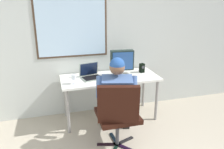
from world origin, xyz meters
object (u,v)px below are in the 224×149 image
(person_seated, at_px, (117,97))
(desk_speaker, at_px, (142,68))
(office_chair, at_px, (118,112))
(laptop, at_px, (91,74))
(wine_glass, at_px, (74,77))
(desk, at_px, (110,81))
(crt_monitor, at_px, (122,61))

(person_seated, relative_size, desk_speaker, 8.09)
(office_chair, bearing_deg, person_seated, 76.76)
(laptop, xyz_separation_m, wine_glass, (-0.28, -0.21, 0.04))
(desk_speaker, bearing_deg, office_chair, -126.99)
(office_chair, relative_size, desk_speaker, 6.37)
(laptop, bearing_deg, wine_glass, -143.58)
(desk, bearing_deg, person_seated, -96.80)
(crt_monitor, relative_size, laptop, 1.14)
(office_chair, distance_m, person_seated, 0.28)
(laptop, bearing_deg, person_seated, -70.68)
(desk_speaker, bearing_deg, wine_glass, -168.28)
(person_seated, distance_m, crt_monitor, 0.75)
(wine_glass, bearing_deg, office_chair, -57.27)
(office_chair, xyz_separation_m, wine_glass, (-0.45, 0.70, 0.27))
(crt_monitor, relative_size, wine_glass, 2.85)
(desk, xyz_separation_m, desk_speaker, (0.58, 0.09, 0.15))
(office_chair, xyz_separation_m, laptop, (-0.17, 0.91, 0.23))
(person_seated, bearing_deg, laptop, 109.32)
(wine_glass, bearing_deg, laptop, 36.42)
(wine_glass, bearing_deg, person_seated, -40.89)
(office_chair, bearing_deg, wine_glass, 122.73)
(crt_monitor, bearing_deg, desk, -171.05)
(crt_monitor, bearing_deg, wine_glass, -166.64)
(crt_monitor, distance_m, desk_speaker, 0.40)
(crt_monitor, xyz_separation_m, laptop, (-0.51, 0.02, -0.17))
(desk, bearing_deg, laptop, 169.83)
(desk, bearing_deg, crt_monitor, 8.95)
(person_seated, bearing_deg, wine_glass, 139.11)
(desk, distance_m, crt_monitor, 0.37)
(person_seated, bearing_deg, desk, 83.20)
(desk, bearing_deg, desk_speaker, 8.45)
(desk, height_order, office_chair, office_chair)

